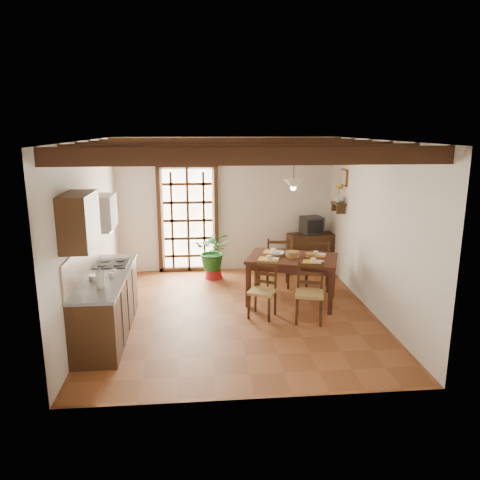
{
  "coord_description": "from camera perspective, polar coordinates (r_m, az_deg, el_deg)",
  "views": [
    {
      "loc": [
        -0.6,
        -7.18,
        2.99
      ],
      "look_at": [
        0.1,
        0.4,
        1.15
      ],
      "focal_mm": 35.0,
      "sensor_mm": 36.0,
      "label": 1
    }
  ],
  "objects": [
    {
      "name": "table_bowl",
      "position": [
        8.18,
        4.61,
        -1.68
      ],
      "size": [
        0.26,
        0.26,
        0.05
      ],
      "primitive_type": "imported",
      "rotation": [
        0.0,
        0.0,
        -0.25
      ],
      "color": "white",
      "rests_on": "dining_table"
    },
    {
      "name": "chair_near_left",
      "position": [
        7.6,
        2.75,
        -7.39
      ],
      "size": [
        0.53,
        0.52,
        0.87
      ],
      "rotation": [
        0.0,
        0.0,
        -0.47
      ],
      "color": "#A88647",
      "rests_on": "ground_plane"
    },
    {
      "name": "shelf_vase",
      "position": [
        9.29,
        11.98,
        5.01
      ],
      "size": [
        0.15,
        0.15,
        0.15
      ],
      "primitive_type": "imported",
      "color": "#B2BFB2",
      "rests_on": "wall_shelf"
    },
    {
      "name": "dining_table",
      "position": [
        8.13,
        6.41,
        -2.78
      ],
      "size": [
        1.73,
        1.4,
        0.82
      ],
      "rotation": [
        0.0,
        0.0,
        -0.33
      ],
      "color": "#3C1C13",
      "rests_on": "ground_plane"
    },
    {
      "name": "french_door",
      "position": [
        9.8,
        -6.36,
        2.84
      ],
      "size": [
        1.26,
        0.11,
        2.32
      ],
      "color": "white",
      "rests_on": "ground_plane"
    },
    {
      "name": "pendant_lamp",
      "position": [
        7.95,
        6.52,
        6.92
      ],
      "size": [
        0.36,
        0.36,
        0.84
      ],
      "color": "black",
      "rests_on": "room_shell"
    },
    {
      "name": "chair_far_right",
      "position": [
        8.94,
        9.37,
        -4.06
      ],
      "size": [
        0.53,
        0.52,
        0.98
      ],
      "rotation": [
        0.0,
        0.0,
        2.93
      ],
      "color": "#A88647",
      "rests_on": "ground_plane"
    },
    {
      "name": "chair_far_left",
      "position": [
        9.02,
        4.61,
        -3.76
      ],
      "size": [
        0.5,
        0.48,
        0.98
      ],
      "rotation": [
        0.0,
        0.0,
        3.02
      ],
      "color": "#A88647",
      "rests_on": "ground_plane"
    },
    {
      "name": "framed_picture",
      "position": [
        9.27,
        12.6,
        7.45
      ],
      "size": [
        0.03,
        0.32,
        0.32
      ],
      "color": "brown",
      "rests_on": "room_shell"
    },
    {
      "name": "upper_cabinet",
      "position": [
        6.17,
        -19.03,
        2.19
      ],
      "size": [
        0.35,
        0.8,
        0.7
      ],
      "primitive_type": "cube",
      "color": "#331E10",
      "rests_on": "room_shell"
    },
    {
      "name": "plant_pot",
      "position": [
        9.53,
        -3.23,
        -4.03
      ],
      "size": [
        0.37,
        0.37,
        0.22
      ],
      "primitive_type": "cone",
      "color": "maroon",
      "rests_on": "ground_plane"
    },
    {
      "name": "sideboard",
      "position": [
        10.04,
        8.61,
        -1.49
      ],
      "size": [
        1.0,
        0.55,
        0.81
      ],
      "primitive_type": "cube",
      "rotation": [
        0.0,
        0.0,
        0.13
      ],
      "color": "#331E10",
      "rests_on": "ground_plane"
    },
    {
      "name": "range_hood",
      "position": [
        7.39,
        -16.55,
        3.23
      ],
      "size": [
        0.38,
        0.6,
        0.54
      ],
      "color": "white",
      "rests_on": "room_shell"
    },
    {
      "name": "wall_shelf",
      "position": [
        9.32,
        11.94,
        4.16
      ],
      "size": [
        0.2,
        0.42,
        0.2
      ],
      "color": "#331E10",
      "rests_on": "room_shell"
    },
    {
      "name": "ground_plane",
      "position": [
        7.8,
        -0.47,
        -8.95
      ],
      "size": [
        5.0,
        5.0,
        0.0
      ],
      "primitive_type": "plane",
      "color": "brown"
    },
    {
      "name": "ceiling_beams",
      "position": [
        7.21,
        -0.51,
        11.2
      ],
      "size": [
        4.5,
        4.34,
        0.2
      ],
      "color": "black",
      "rests_on": "room_shell"
    },
    {
      "name": "counter_items",
      "position": [
        7.1,
        -16.07,
        -3.57
      ],
      "size": [
        0.5,
        1.43,
        0.25
      ],
      "color": "black",
      "rests_on": "kitchen_counter"
    },
    {
      "name": "potted_plant",
      "position": [
        9.4,
        -3.27,
        -1.35
      ],
      "size": [
        1.93,
        1.68,
        2.07
      ],
      "primitive_type": "imported",
      "rotation": [
        0.0,
        0.0,
        -0.05
      ],
      "color": "#144C19",
      "rests_on": "ground_plane"
    },
    {
      "name": "crt_tv",
      "position": [
        9.9,
        8.73,
        1.82
      ],
      "size": [
        0.48,
        0.45,
        0.36
      ],
      "rotation": [
        0.0,
        0.0,
        0.18
      ],
      "color": "black",
      "rests_on": "sideboard"
    },
    {
      "name": "room_shell",
      "position": [
        7.3,
        -0.5,
        4.33
      ],
      "size": [
        4.52,
        5.02,
        2.81
      ],
      "color": "silver",
      "rests_on": "ground_plane"
    },
    {
      "name": "chair_near_right",
      "position": [
        7.5,
        8.43,
        -7.64
      ],
      "size": [
        0.52,
        0.51,
        0.93
      ],
      "rotation": [
        0.0,
        0.0,
        -0.25
      ],
      "color": "#A88647",
      "rests_on": "ground_plane"
    },
    {
      "name": "shelf_flowers",
      "position": [
        9.27,
        12.04,
        6.28
      ],
      "size": [
        0.14,
        0.14,
        0.36
      ],
      "color": "gold",
      "rests_on": "shelf_vase"
    },
    {
      "name": "kitchen_counter",
      "position": [
        7.18,
        -15.95,
        -7.49
      ],
      "size": [
        0.64,
        2.25,
        1.38
      ],
      "color": "#331E10",
      "rests_on": "ground_plane"
    },
    {
      "name": "fuse_box",
      "position": [
        9.96,
        6.98,
        6.34
      ],
      "size": [
        0.25,
        0.03,
        0.32
      ],
      "primitive_type": "cube",
      "color": "white",
      "rests_on": "room_shell"
    },
    {
      "name": "table_setting",
      "position": [
        8.07,
        6.44,
        -1.41
      ],
      "size": [
        1.09,
        0.73,
        0.1
      ],
      "rotation": [
        0.0,
        0.0,
        -0.33
      ],
      "color": "gold",
      "rests_on": "dining_table"
    }
  ]
}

